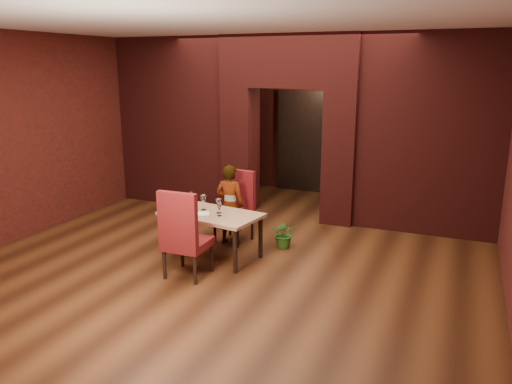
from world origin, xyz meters
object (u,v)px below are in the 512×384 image
Objects in this scene: wine_glass_a at (203,203)px; wine_glass_b at (219,206)px; wine_bucket at (172,204)px; chair_far at (233,207)px; person_seated at (230,205)px; dining_table at (211,235)px; chair_near at (187,233)px; potted_plant at (285,233)px; water_bottle at (191,200)px; wine_glass_c at (219,210)px.

wine_glass_b is at bearing -10.57° from wine_glass_a.
wine_glass_a is at bearing 35.67° from wine_bucket.
person_seated reaches higher than chair_far.
dining_table is 6.81× the size of wine_glass_b.
wine_glass_a is (-0.18, -0.51, 0.14)m from person_seated.
person_seated is (-0.02, 1.31, 0.03)m from chair_near.
wine_glass_b is 0.46× the size of potted_plant.
wine_bucket is at bearing -152.83° from dining_table.
potted_plant is at bearing -171.40° from person_seated.
dining_table is 0.66m from person_seated.
dining_table is 0.58m from water_bottle.
dining_table is 0.46m from wine_glass_c.
person_seated is 6.82× the size of wine_glass_c.
wine_bucket reaches higher than wine_glass_a.
person_seated is 0.67m from water_bottle.
dining_table is at bearing -27.03° from wine_glass_a.
chair_near is 4.42× the size of water_bottle.
person_seated is (0.01, 0.60, 0.29)m from dining_table.
dining_table is at bearing 18.35° from wine_bucket.
chair_far is 2.49× the size of potted_plant.
chair_far reaches higher than potted_plant.
person_seated is at bearing -84.34° from chair_far.
water_bottle is (-0.35, 0.05, 0.46)m from dining_table.
wine_bucket is at bearing -113.48° from chair_far.
wine_glass_a is at bearing 161.79° from dining_table.
dining_table is 6.28× the size of wine_glass_a.
chair_far reaches higher than water_bottle.
dining_table is at bearing -83.13° from chair_far.
potted_plant is (1.01, 0.66, -0.54)m from wine_glass_a.
wine_glass_c is at bearing 7.15° from wine_bucket.
chair_far is 0.71m from wine_glass_b.
wine_glass_c is at bearing 102.17° from person_seated.
wine_glass_a reaches higher than wine_glass_b.
chair_far is at bearing 97.80° from wine_glass_b.
water_bottle is 1.49m from potted_plant.
wine_glass_c is 0.71m from wine_bucket.
dining_table is at bearing -87.85° from chair_near.
person_seated reaches higher than wine_bucket.
person_seated is at bearing 70.99° from wine_glass_a.
chair_near is at bearing -95.56° from wine_glass_b.
chair_near reaches higher than potted_plant.
water_bottle reaches higher than wine_glass_b.
wine_glass_a is 1.32m from potted_plant.
dining_table is 0.76m from chair_near.
chair_near is 0.77m from wine_glass_b.
wine_glass_b is at bearing 18.15° from wine_bucket.
dining_table is 0.71m from wine_bucket.
person_seated reaches higher than chair_near.
water_bottle reaches higher than wine_glass_c.
wine_glass_c is 0.54m from water_bottle.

